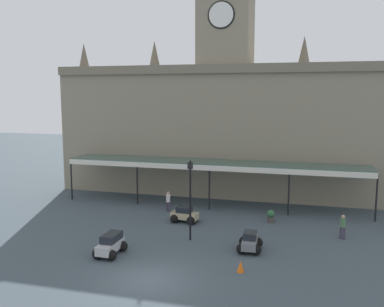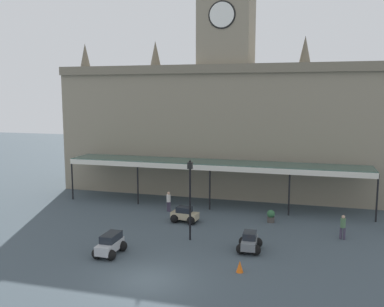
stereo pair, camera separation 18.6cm
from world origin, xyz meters
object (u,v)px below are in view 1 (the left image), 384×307
(car_beige_sedan, at_px, (185,216))
(pedestrian_beside_cars, at_px, (343,226))
(car_grey_sedan, at_px, (250,243))
(car_silver_estate, at_px, (111,246))
(traffic_cone, at_px, (241,266))
(pedestrian_crossing_forecourt, at_px, (168,201))
(victorian_lamppost, at_px, (190,191))
(planter_near_kerb, at_px, (271,216))

(car_beige_sedan, xyz_separation_m, pedestrian_beside_cars, (11.28, -0.82, 0.41))
(car_grey_sedan, distance_m, car_silver_estate, 8.57)
(traffic_cone, bearing_deg, pedestrian_crossing_forecourt, 126.27)
(pedestrian_crossing_forecourt, bearing_deg, pedestrian_beside_cars, -13.74)
(car_grey_sedan, bearing_deg, traffic_cone, -91.17)
(pedestrian_beside_cars, xyz_separation_m, victorian_lamppost, (-9.82, -2.84, 2.41))
(car_silver_estate, height_order, pedestrian_crossing_forecourt, pedestrian_crossing_forecourt)
(pedestrian_crossing_forecourt, bearing_deg, victorian_lamppost, -59.64)
(car_silver_estate, xyz_separation_m, victorian_lamppost, (3.96, 3.82, 2.75))
(pedestrian_crossing_forecourt, distance_m, victorian_lamppost, 7.49)
(pedestrian_beside_cars, relative_size, victorian_lamppost, 0.31)
(car_grey_sedan, distance_m, planter_near_kerb, 6.33)
(car_beige_sedan, relative_size, car_silver_estate, 0.94)
(car_grey_sedan, relative_size, planter_near_kerb, 2.17)
(car_silver_estate, height_order, pedestrian_beside_cars, pedestrian_beside_cars)
(pedestrian_crossing_forecourt, relative_size, planter_near_kerb, 1.74)
(traffic_cone, bearing_deg, pedestrian_beside_cars, 50.81)
(victorian_lamppost, relative_size, planter_near_kerb, 5.61)
(car_silver_estate, xyz_separation_m, pedestrian_beside_cars, (13.78, 6.66, 0.34))
(car_beige_sedan, height_order, pedestrian_beside_cars, pedestrian_beside_cars)
(victorian_lamppost, bearing_deg, car_beige_sedan, 111.77)
(car_silver_estate, relative_size, pedestrian_crossing_forecourt, 1.35)
(car_beige_sedan, relative_size, pedestrian_beside_cars, 1.27)
(car_grey_sedan, height_order, car_beige_sedan, same)
(pedestrian_crossing_forecourt, height_order, planter_near_kerb, pedestrian_crossing_forecourt)
(traffic_cone, distance_m, planter_near_kerb, 9.68)
(car_beige_sedan, bearing_deg, victorian_lamppost, -68.23)
(car_grey_sedan, height_order, planter_near_kerb, car_grey_sedan)
(pedestrian_beside_cars, relative_size, traffic_cone, 2.60)
(car_silver_estate, height_order, traffic_cone, car_silver_estate)
(car_beige_sedan, distance_m, traffic_cone, 9.64)
(car_beige_sedan, bearing_deg, car_grey_sedan, -39.36)
(victorian_lamppost, height_order, planter_near_kerb, victorian_lamppost)
(car_grey_sedan, height_order, pedestrian_crossing_forecourt, pedestrian_crossing_forecourt)
(car_grey_sedan, xyz_separation_m, planter_near_kerb, (0.75, 6.29, -0.01))
(car_grey_sedan, relative_size, car_beige_sedan, 0.98)
(planter_near_kerb, bearing_deg, car_grey_sedan, -96.78)
(pedestrian_crossing_forecourt, xyz_separation_m, victorian_lamppost, (3.58, -6.12, 2.41))
(pedestrian_crossing_forecourt, relative_size, pedestrian_beside_cars, 1.00)
(car_silver_estate, height_order, planter_near_kerb, car_silver_estate)
(car_silver_estate, bearing_deg, pedestrian_beside_cars, 25.79)
(car_grey_sedan, relative_size, pedestrian_beside_cars, 1.25)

